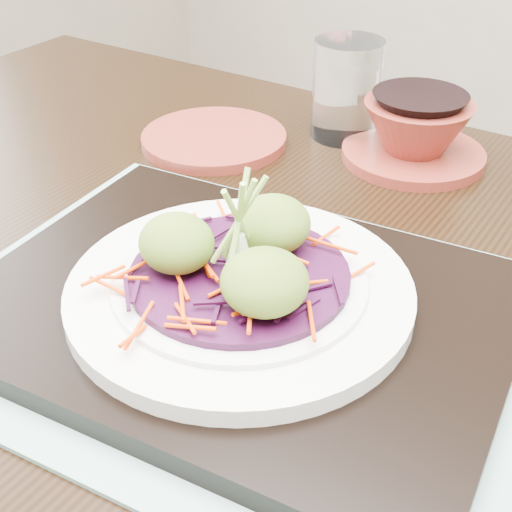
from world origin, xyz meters
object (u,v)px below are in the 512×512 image
Objects in this scene: terracotta_side_plate at (214,139)px; water_glass at (347,89)px; terracotta_bowl_set at (415,135)px; white_plate at (240,289)px; serving_tray at (240,308)px; dining_table at (248,402)px.

water_glass reaches higher than terracotta_side_plate.
white_plate is at bearing -85.80° from terracotta_bowl_set.
terracotta_side_plate is at bearing 124.20° from serving_tray.
serving_tray is 0.02m from white_plate.
water_glass is 0.10m from terracotta_bowl_set.
terracotta_side_plate is at bearing 131.07° from dining_table.
water_glass is at bearing 104.73° from dining_table.
terracotta_bowl_set is (0.20, 0.10, 0.02)m from terracotta_side_plate.
terracotta_bowl_set reaches higher than white_plate.
terracotta_bowl_set reaches higher than serving_tray.
terracotta_bowl_set reaches higher than terracotta_side_plate.
water_glass is (-0.12, 0.35, 0.04)m from serving_tray.
dining_table is 5.29× the size of white_plate.
serving_tray is 2.40× the size of terracotta_side_plate.
water_glass is at bearing 108.98° from white_plate.
white_plate reaches higher than serving_tray.
terracotta_bowl_set is at bearing 94.20° from white_plate.
serving_tray is at bearing -85.80° from terracotta_bowl_set.
serving_tray is at bearing -70.43° from dining_table.
white_plate is at bearing 170.62° from serving_tray.
water_glass is at bearing 173.96° from terracotta_bowl_set.
terracotta_bowl_set is (-0.02, 0.34, -0.00)m from white_plate.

